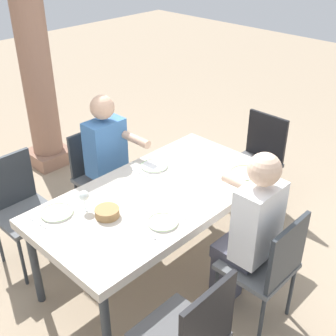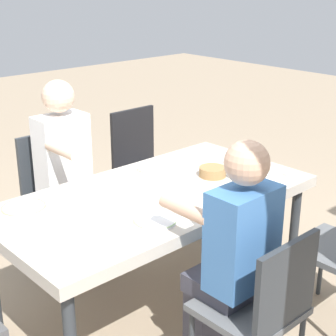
{
  "view_description": "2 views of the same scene",
  "coord_description": "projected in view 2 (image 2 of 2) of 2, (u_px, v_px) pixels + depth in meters",
  "views": [
    {
      "loc": [
        -1.92,
        -1.96,
        2.57
      ],
      "look_at": [
        0.14,
        0.03,
        0.9
      ],
      "focal_mm": 46.93,
      "sensor_mm": 36.0,
      "label": 1
    },
    {
      "loc": [
        1.84,
        2.13,
        1.96
      ],
      "look_at": [
        -0.12,
        -0.02,
        0.88
      ],
      "focal_mm": 55.85,
      "sensor_mm": 36.0,
      "label": 2
    }
  ],
  "objects": [
    {
      "name": "fork_0",
      "position": [
        283.0,
        173.0,
        3.36
      ],
      "size": [
        0.03,
        0.17,
        0.01
      ],
      "primitive_type": "cube",
      "rotation": [
        0.0,
        0.0,
        0.09
      ],
      "color": "silver",
      "rests_on": "dining_table"
    },
    {
      "name": "wine_glass_0",
      "position": [
        240.0,
        165.0,
        3.19
      ],
      "size": [
        0.07,
        0.07,
        0.15
      ],
      "color": "white",
      "rests_on": "dining_table"
    },
    {
      "name": "diner_man_white",
      "position": [
        231.0,
        256.0,
        2.51
      ],
      "size": [
        0.34,
        0.49,
        1.29
      ],
      "color": "#3F3F4C",
      "rests_on": "ground"
    },
    {
      "name": "plate_1",
      "position": [
        154.0,
        169.0,
        3.41
      ],
      "size": [
        0.21,
        0.21,
        0.02
      ],
      "color": "white",
      "rests_on": "dining_table"
    },
    {
      "name": "spoon_2",
      "position": [
        133.0,
        231.0,
        2.6
      ],
      "size": [
        0.02,
        0.17,
        0.01
      ],
      "primitive_type": "cube",
      "rotation": [
        0.0,
        0.0,
        -0.01
      ],
      "color": "silver",
      "rests_on": "dining_table"
    },
    {
      "name": "fork_3",
      "position": [
        48.0,
        201.0,
        2.94
      ],
      "size": [
        0.02,
        0.17,
        0.01
      ],
      "primitive_type": "cube",
      "rotation": [
        0.0,
        0.0,
        -0.01
      ],
      "color": "silver",
      "rests_on": "dining_table"
    },
    {
      "name": "ground_plane",
      "position": [
        156.0,
        303.0,
        3.32
      ],
      "size": [
        16.0,
        16.0,
        0.0
      ],
      "primitive_type": "plane",
      "color": "gray"
    },
    {
      "name": "plate_3",
      "position": [
        24.0,
        207.0,
        2.85
      ],
      "size": [
        0.24,
        0.24,
        0.02
      ],
      "color": "silver",
      "rests_on": "dining_table"
    },
    {
      "name": "plate_2",
      "position": [
        155.0,
        220.0,
        2.69
      ],
      "size": [
        0.23,
        0.23,
        0.02
      ],
      "color": "white",
      "rests_on": "dining_table"
    },
    {
      "name": "fork_1",
      "position": [
        170.0,
        164.0,
        3.51
      ],
      "size": [
        0.02,
        0.17,
        0.01
      ],
      "primitive_type": "cube",
      "rotation": [
        0.0,
        0.0,
        -0.01
      ],
      "color": "silver",
      "rests_on": "dining_table"
    },
    {
      "name": "spoon_0",
      "position": [
        254.0,
        185.0,
        3.17
      ],
      "size": [
        0.02,
        0.17,
        0.01
      ],
      "primitive_type": "cube",
      "rotation": [
        0.0,
        0.0,
        0.03
      ],
      "color": "silver",
      "rests_on": "dining_table"
    },
    {
      "name": "chair_mid_south",
      "position": [
        56.0,
        189.0,
        3.68
      ],
      "size": [
        0.44,
        0.44,
        0.93
      ],
      "color": "#5B5E61",
      "rests_on": "ground"
    },
    {
      "name": "fork_2",
      "position": [
        177.0,
        213.0,
        2.79
      ],
      "size": [
        0.04,
        0.17,
        0.01
      ],
      "primitive_type": "cube",
      "rotation": [
        0.0,
        0.0,
        0.11
      ],
      "color": "silver",
      "rests_on": "dining_table"
    },
    {
      "name": "diner_woman_green",
      "position": [
        68.0,
        173.0,
        3.49
      ],
      "size": [
        0.35,
        0.5,
        1.33
      ],
      "color": "#3F3F4C",
      "rests_on": "ground"
    },
    {
      "name": "chair_mid_north",
      "position": [
        262.0,
        305.0,
        2.43
      ],
      "size": [
        0.44,
        0.44,
        0.89
      ],
      "color": "#5B5E61",
      "rests_on": "ground"
    },
    {
      "name": "bread_basket",
      "position": [
        213.0,
        172.0,
        3.3
      ],
      "size": [
        0.17,
        0.17,
        0.06
      ],
      "primitive_type": "cylinder",
      "color": "#9E7547",
      "rests_on": "dining_table"
    },
    {
      "name": "spoon_1",
      "position": [
        136.0,
        175.0,
        3.32
      ],
      "size": [
        0.03,
        0.17,
        0.01
      ],
      "primitive_type": "cube",
      "rotation": [
        0.0,
        0.0,
        -0.07
      ],
      "color": "silver",
      "rests_on": "dining_table"
    },
    {
      "name": "chair_west_south",
      "position": [
        142.0,
        162.0,
        4.18
      ],
      "size": [
        0.44,
        0.44,
        0.96
      ],
      "color": "#4F4F50",
      "rests_on": "ground"
    },
    {
      "name": "plate_0",
      "position": [
        269.0,
        178.0,
        3.26
      ],
      "size": [
        0.23,
        0.23,
        0.02
      ],
      "color": "white",
      "rests_on": "dining_table"
    },
    {
      "name": "dining_table",
      "position": [
        155.0,
        203.0,
        3.08
      ],
      "size": [
        1.89,
        0.98,
        0.76
      ],
      "color": "beige",
      "rests_on": "ground"
    }
  ]
}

